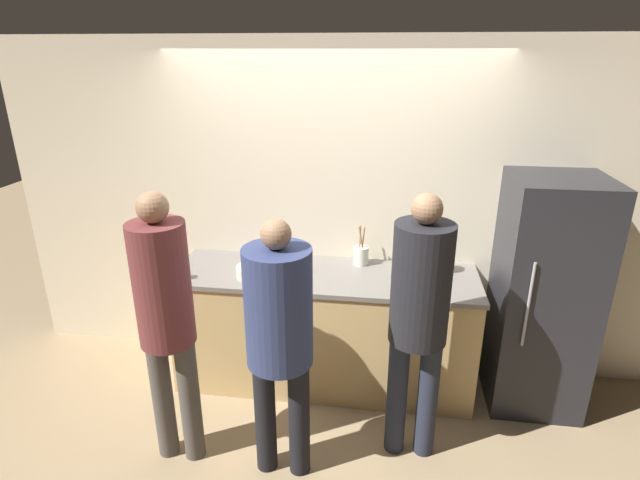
{
  "coord_description": "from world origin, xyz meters",
  "views": [
    {
      "loc": [
        0.44,
        -2.96,
        2.48
      ],
      "look_at": [
        0.0,
        0.16,
        1.28
      ],
      "focal_mm": 28.0,
      "sensor_mm": 36.0,
      "label": 1
    }
  ],
  "objects_px": {
    "person_left": "(165,312)",
    "utensil_crock": "(361,255)",
    "cup_blue": "(179,273)",
    "potted_plant": "(440,258)",
    "refrigerator": "(543,295)",
    "bottle_green": "(400,260)",
    "bottle_amber": "(428,267)",
    "fruit_bowl": "(255,271)",
    "person_center": "(279,328)",
    "person_right": "(419,309)"
  },
  "relations": [
    {
      "from": "person_left",
      "to": "bottle_amber",
      "type": "bearing_deg",
      "value": 31.76
    },
    {
      "from": "fruit_bowl",
      "to": "bottle_amber",
      "type": "height_order",
      "value": "bottle_amber"
    },
    {
      "from": "person_left",
      "to": "bottle_green",
      "type": "relative_size",
      "value": 8.57
    },
    {
      "from": "potted_plant",
      "to": "fruit_bowl",
      "type": "bearing_deg",
      "value": -168.79
    },
    {
      "from": "refrigerator",
      "to": "cup_blue",
      "type": "bearing_deg",
      "value": -174.15
    },
    {
      "from": "refrigerator",
      "to": "fruit_bowl",
      "type": "height_order",
      "value": "refrigerator"
    },
    {
      "from": "refrigerator",
      "to": "person_center",
      "type": "xyz_separation_m",
      "value": [
        -1.7,
        -0.96,
        0.16
      ]
    },
    {
      "from": "refrigerator",
      "to": "fruit_bowl",
      "type": "bearing_deg",
      "value": -176.21
    },
    {
      "from": "refrigerator",
      "to": "cup_blue",
      "type": "distance_m",
      "value": 2.61
    },
    {
      "from": "bottle_green",
      "to": "cup_blue",
      "type": "distance_m",
      "value": 1.63
    },
    {
      "from": "potted_plant",
      "to": "person_right",
      "type": "bearing_deg",
      "value": -102.95
    },
    {
      "from": "utensil_crock",
      "to": "potted_plant",
      "type": "height_order",
      "value": "utensil_crock"
    },
    {
      "from": "fruit_bowl",
      "to": "utensil_crock",
      "type": "bearing_deg",
      "value": 23.6
    },
    {
      "from": "bottle_amber",
      "to": "bottle_green",
      "type": "xyz_separation_m",
      "value": [
        -0.2,
        0.08,
        0.0
      ]
    },
    {
      "from": "person_center",
      "to": "cup_blue",
      "type": "height_order",
      "value": "person_center"
    },
    {
      "from": "cup_blue",
      "to": "potted_plant",
      "type": "bearing_deg",
      "value": 11.89
    },
    {
      "from": "fruit_bowl",
      "to": "cup_blue",
      "type": "bearing_deg",
      "value": -166.42
    },
    {
      "from": "potted_plant",
      "to": "refrigerator",
      "type": "bearing_deg",
      "value": -10.2
    },
    {
      "from": "person_left",
      "to": "utensil_crock",
      "type": "height_order",
      "value": "person_left"
    },
    {
      "from": "cup_blue",
      "to": "potted_plant",
      "type": "distance_m",
      "value": 1.92
    },
    {
      "from": "refrigerator",
      "to": "potted_plant",
      "type": "relative_size",
      "value": 8.31
    },
    {
      "from": "bottle_green",
      "to": "potted_plant",
      "type": "relative_size",
      "value": 1.01
    },
    {
      "from": "person_right",
      "to": "bottle_amber",
      "type": "relative_size",
      "value": 8.99
    },
    {
      "from": "refrigerator",
      "to": "bottle_green",
      "type": "bearing_deg",
      "value": 173.18
    },
    {
      "from": "refrigerator",
      "to": "bottle_green",
      "type": "height_order",
      "value": "refrigerator"
    },
    {
      "from": "refrigerator",
      "to": "person_center",
      "type": "distance_m",
      "value": 1.96
    },
    {
      "from": "person_center",
      "to": "potted_plant",
      "type": "xyz_separation_m",
      "value": [
        0.98,
        1.09,
        0.03
      ]
    },
    {
      "from": "person_center",
      "to": "person_right",
      "type": "distance_m",
      "value": 0.84
    },
    {
      "from": "person_center",
      "to": "potted_plant",
      "type": "distance_m",
      "value": 1.47
    },
    {
      "from": "fruit_bowl",
      "to": "cup_blue",
      "type": "xyz_separation_m",
      "value": [
        -0.53,
        -0.13,
        0.01
      ]
    },
    {
      "from": "person_right",
      "to": "potted_plant",
      "type": "distance_m",
      "value": 0.84
    },
    {
      "from": "utensil_crock",
      "to": "bottle_green",
      "type": "bearing_deg",
      "value": -13.43
    },
    {
      "from": "utensil_crock",
      "to": "potted_plant",
      "type": "bearing_deg",
      "value": -6.08
    },
    {
      "from": "person_right",
      "to": "bottle_amber",
      "type": "bearing_deg",
      "value": 82.11
    },
    {
      "from": "person_left",
      "to": "bottle_green",
      "type": "bearing_deg",
      "value": 37.57
    },
    {
      "from": "person_left",
      "to": "person_right",
      "type": "bearing_deg",
      "value": 9.38
    },
    {
      "from": "utensil_crock",
      "to": "bottle_amber",
      "type": "distance_m",
      "value": 0.52
    },
    {
      "from": "cup_blue",
      "to": "fruit_bowl",
      "type": "bearing_deg",
      "value": 13.58
    },
    {
      "from": "bottle_green",
      "to": "potted_plant",
      "type": "xyz_separation_m",
      "value": [
        0.29,
        0.01,
        0.03
      ]
    },
    {
      "from": "person_left",
      "to": "cup_blue",
      "type": "relative_size",
      "value": 17.65
    },
    {
      "from": "person_right",
      "to": "potted_plant",
      "type": "relative_size",
      "value": 8.54
    },
    {
      "from": "bottle_amber",
      "to": "bottle_green",
      "type": "bearing_deg",
      "value": 157.9
    },
    {
      "from": "person_left",
      "to": "potted_plant",
      "type": "height_order",
      "value": "person_left"
    },
    {
      "from": "fruit_bowl",
      "to": "bottle_green",
      "type": "height_order",
      "value": "bottle_green"
    },
    {
      "from": "refrigerator",
      "to": "person_center",
      "type": "bearing_deg",
      "value": -150.42
    },
    {
      "from": "refrigerator",
      "to": "bottle_green",
      "type": "xyz_separation_m",
      "value": [
        -1.01,
        0.12,
        0.16
      ]
    },
    {
      "from": "person_center",
      "to": "person_right",
      "type": "bearing_deg",
      "value": 18.88
    },
    {
      "from": "bottle_amber",
      "to": "bottle_green",
      "type": "relative_size",
      "value": 0.94
    },
    {
      "from": "refrigerator",
      "to": "bottle_amber",
      "type": "bearing_deg",
      "value": 177.25
    },
    {
      "from": "bottle_amber",
      "to": "person_right",
      "type": "bearing_deg",
      "value": -97.89
    }
  ]
}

